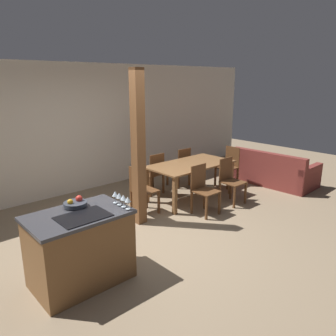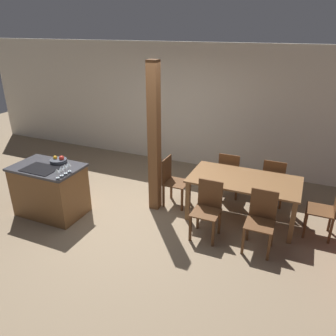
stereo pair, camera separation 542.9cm
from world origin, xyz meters
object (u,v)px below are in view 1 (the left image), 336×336
at_px(dining_chair_head_end, 141,190).
at_px(dining_chair_far_right, 181,166).
at_px(wine_glass_middle, 123,198).
at_px(dining_table, 191,168).
at_px(kitchen_island, 80,248).
at_px(fruit_bowl, 75,203).
at_px(dining_chair_near_left, 203,189).
at_px(wine_glass_far, 119,196).
at_px(dining_chair_near_right, 230,180).
at_px(dining_chair_far_left, 154,173).
at_px(couch, 274,172).
at_px(dining_chair_foot_end, 229,166).
at_px(wine_glass_near, 128,200).
at_px(wine_glass_end, 115,194).
at_px(timber_post, 138,149).

bearing_deg(dining_chair_head_end, dining_chair_far_right, -67.25).
distance_m(wine_glass_middle, dining_table, 2.90).
bearing_deg(dining_chair_far_right, kitchen_island, 27.95).
xyz_separation_m(fruit_bowl, dining_chair_near_left, (2.56, 0.23, -0.46)).
bearing_deg(wine_glass_far, dining_chair_near_right, 10.73).
bearing_deg(wine_glass_far, dining_table, 26.15).
bearing_deg(kitchen_island, dining_chair_far_left, 34.60).
bearing_deg(dining_chair_near_left, fruit_bowl, -174.81).
bearing_deg(dining_chair_far_left, wine_glass_far, 42.10).
bearing_deg(couch, dining_chair_foot_end, 52.52).
bearing_deg(dining_chair_far_left, dining_chair_near_left, 90.00).
distance_m(wine_glass_near, dining_chair_far_left, 3.06).
height_order(wine_glass_near, couch, wine_glass_near).
bearing_deg(fruit_bowl, dining_chair_near_left, 5.19).
xyz_separation_m(dining_table, dining_chair_head_end, (-1.25, 0.00, -0.17)).
height_order(wine_glass_middle, dining_chair_foot_end, wine_glass_middle).
bearing_deg(dining_chair_near_left, kitchen_island, -170.57).
xyz_separation_m(fruit_bowl, dining_chair_foot_end, (4.21, 0.92, -0.46)).
relative_size(wine_glass_far, dining_chair_near_right, 0.17).
distance_m(wine_glass_end, dining_chair_far_right, 3.51).
xyz_separation_m(kitchen_island, wine_glass_end, (0.49, -0.03, 0.56)).
distance_m(kitchen_island, wine_glass_far, 0.76).
distance_m(fruit_bowl, wine_glass_near, 0.66).
distance_m(kitchen_island, wine_glass_end, 0.75).
height_order(wine_glass_end, dining_chair_near_left, wine_glass_end).
distance_m(wine_glass_middle, dining_chair_near_right, 3.06).
height_order(dining_chair_near_left, dining_chair_head_end, same).
bearing_deg(couch, dining_chair_head_end, 77.59).
xyz_separation_m(dining_chair_far_right, dining_chair_head_end, (-1.65, -0.69, 0.00)).
relative_size(fruit_bowl, wine_glass_end, 1.83).
relative_size(wine_glass_near, wine_glass_end, 1.00).
xyz_separation_m(dining_chair_far_right, dining_chair_foot_end, (0.86, -0.69, 0.00)).
distance_m(dining_chair_head_end, dining_chair_foot_end, 2.51).
xyz_separation_m(wine_glass_middle, couch, (4.68, 0.70, -0.74)).
height_order(wine_glass_near, dining_chair_far_left, wine_glass_near).
relative_size(dining_chair_foot_end, couch, 0.49).
distance_m(fruit_bowl, dining_chair_near_right, 3.39).
height_order(dining_chair_far_right, timber_post, timber_post).
xyz_separation_m(kitchen_island, dining_chair_far_left, (2.64, 1.82, 0.02)).
bearing_deg(dining_chair_head_end, wine_glass_end, 131.95).
distance_m(dining_table, timber_post, 1.63).
bearing_deg(dining_chair_near_right, dining_chair_near_left, 180.00).
xyz_separation_m(wine_glass_end, dining_chair_near_left, (2.15, 0.47, -0.54)).
distance_m(dining_table, dining_chair_head_end, 1.26).
distance_m(kitchen_island, fruit_bowl, 0.53).
height_order(fruit_bowl, timber_post, timber_post).
xyz_separation_m(wine_glass_end, dining_chair_near_right, (2.94, 0.47, -0.54)).
relative_size(dining_chair_far_right, timber_post, 0.35).
height_order(fruit_bowl, dining_chair_far_left, fruit_bowl).
relative_size(wine_glass_near, dining_chair_near_right, 0.17).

